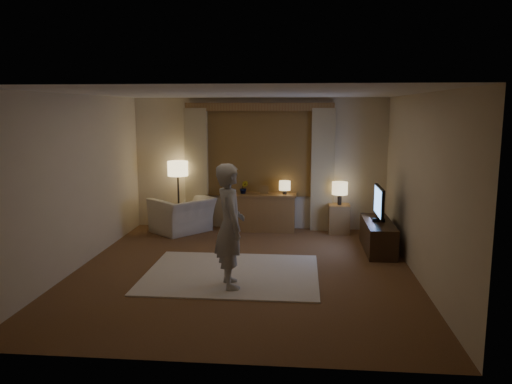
# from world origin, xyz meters

# --- Properties ---
(room) EXTENTS (5.04, 5.54, 2.64)m
(room) POSITION_xyz_m (0.00, 0.50, 1.33)
(room) COLOR brown
(room) RESTS_ON ground
(rug) EXTENTS (2.50, 2.00, 0.02)m
(rug) POSITION_xyz_m (-0.15, -0.18, 0.01)
(rug) COLOR beige
(rug) RESTS_ON floor
(sideboard) EXTENTS (1.20, 0.40, 0.70)m
(sideboard) POSITION_xyz_m (0.12, 2.50, 0.35)
(sideboard) COLOR brown
(sideboard) RESTS_ON floor
(picture_frame) EXTENTS (0.16, 0.02, 0.20)m
(picture_frame) POSITION_xyz_m (0.12, 2.50, 0.80)
(picture_frame) COLOR brown
(picture_frame) RESTS_ON sideboard
(plant) EXTENTS (0.17, 0.13, 0.30)m
(plant) POSITION_xyz_m (-0.28, 2.50, 0.85)
(plant) COLOR #999999
(plant) RESTS_ON sideboard
(table_lamp_sideboard) EXTENTS (0.22, 0.22, 0.30)m
(table_lamp_sideboard) POSITION_xyz_m (0.52, 2.50, 0.90)
(table_lamp_sideboard) COLOR black
(table_lamp_sideboard) RESTS_ON sideboard
(floor_lamp) EXTENTS (0.40, 0.40, 1.37)m
(floor_lamp) POSITION_xyz_m (-1.59, 2.48, 1.15)
(floor_lamp) COLOR black
(floor_lamp) RESTS_ON floor
(armchair) EXTENTS (1.37, 1.39, 0.68)m
(armchair) POSITION_xyz_m (-1.47, 2.25, 0.34)
(armchair) COLOR beige
(armchair) RESTS_ON floor
(side_table) EXTENTS (0.40, 0.40, 0.56)m
(side_table) POSITION_xyz_m (1.58, 2.45, 0.28)
(side_table) COLOR brown
(side_table) RESTS_ON floor
(table_lamp_side) EXTENTS (0.30, 0.30, 0.44)m
(table_lamp_side) POSITION_xyz_m (1.58, 2.45, 0.87)
(table_lamp_side) COLOR black
(table_lamp_side) RESTS_ON side_table
(tv_stand) EXTENTS (0.45, 1.40, 0.50)m
(tv_stand) POSITION_xyz_m (2.15, 1.30, 0.25)
(tv_stand) COLOR black
(tv_stand) RESTS_ON floor
(tv) EXTENTS (0.20, 0.83, 0.60)m
(tv) POSITION_xyz_m (2.15, 1.30, 0.83)
(tv) COLOR black
(tv) RESTS_ON tv_stand
(person) EXTENTS (0.58, 0.70, 1.67)m
(person) POSITION_xyz_m (-0.10, -0.70, 0.85)
(person) COLOR #A8A19B
(person) RESTS_ON rug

